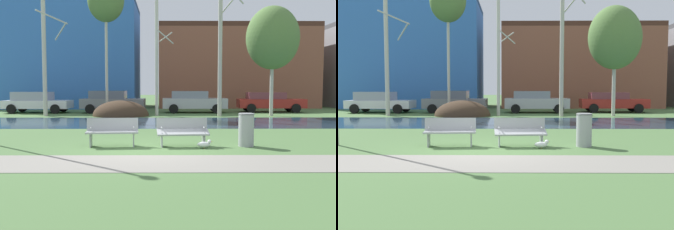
% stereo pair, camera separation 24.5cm
% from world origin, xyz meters
% --- Properties ---
extents(ground_plane, '(120.00, 120.00, 0.00)m').
position_xyz_m(ground_plane, '(0.00, 10.00, 0.00)').
color(ground_plane, '#4C703D').
extents(paved_path_strip, '(60.00, 2.11, 0.01)m').
position_xyz_m(paved_path_strip, '(0.00, -1.91, 0.01)').
color(paved_path_strip, gray).
rests_on(paved_path_strip, ground).
extents(river_band, '(80.00, 6.02, 0.01)m').
position_xyz_m(river_band, '(0.00, 8.71, 0.00)').
color(river_band, '#284256').
rests_on(river_band, ground).
extents(soil_mound, '(3.52, 3.05, 1.95)m').
position_xyz_m(soil_mound, '(-2.22, 13.07, 0.00)').
color(soil_mound, '#423021').
rests_on(soil_mound, ground).
extents(bench_left, '(1.64, 0.68, 0.87)m').
position_xyz_m(bench_left, '(-1.10, 0.78, 0.47)').
color(bench_left, '#9EA0A3').
rests_on(bench_left, ground).
extents(bench_right, '(1.64, 0.68, 0.87)m').
position_xyz_m(bench_right, '(1.08, 0.78, 0.47)').
color(bench_right, '#9EA0A3').
rests_on(bench_right, ground).
extents(trash_bin, '(0.50, 0.50, 1.03)m').
position_xyz_m(trash_bin, '(3.06, 0.75, 0.53)').
color(trash_bin, '#999B9E').
rests_on(trash_bin, ground).
extents(seagull, '(0.47, 0.17, 0.27)m').
position_xyz_m(seagull, '(1.72, 0.32, 0.13)').
color(seagull, white).
rests_on(seagull, ground).
extents(birch_far_left, '(1.65, 2.99, 8.55)m').
position_xyz_m(birch_far_left, '(-6.89, 13.09, 4.35)').
color(birch_far_left, beige).
rests_on(birch_far_left, ground).
extents(birch_left, '(2.35, 2.35, 9.45)m').
position_xyz_m(birch_left, '(-3.24, 14.16, 7.32)').
color(birch_left, '#BCB7A8').
rests_on(birch_left, ground).
extents(birch_center_left, '(1.18, 2.04, 8.01)m').
position_xyz_m(birch_center_left, '(0.05, 13.32, 4.04)').
color(birch_center_left, beige).
rests_on(birch_center_left, ground).
extents(birch_center, '(1.54, 2.28, 9.43)m').
position_xyz_m(birch_center, '(3.95, 12.74, 4.81)').
color(birch_center, '#BCB7A8').
rests_on(birch_center, ground).
extents(birch_center_right, '(3.26, 3.26, 6.80)m').
position_xyz_m(birch_center_right, '(7.21, 13.10, 4.84)').
color(birch_center_right, '#BCB7A8').
rests_on(birch_center_right, ground).
extents(parked_van_nearest_white, '(4.59, 2.22, 1.46)m').
position_xyz_m(parked_van_nearest_white, '(-8.44, 15.96, 0.77)').
color(parked_van_nearest_white, silver).
rests_on(parked_van_nearest_white, ground).
extents(parked_sedan_second_grey, '(4.44, 2.08, 1.54)m').
position_xyz_m(parked_sedan_second_grey, '(-3.16, 15.92, 0.81)').
color(parked_sedan_second_grey, slate).
rests_on(parked_sedan_second_grey, ground).
extents(parked_hatch_third_silver, '(4.50, 2.10, 1.52)m').
position_xyz_m(parked_hatch_third_silver, '(2.54, 15.98, 0.80)').
color(parked_hatch_third_silver, '#B2B5BC').
rests_on(parked_hatch_third_silver, ground).
extents(parked_wagon_fourth_red, '(4.73, 2.10, 1.42)m').
position_xyz_m(parked_wagon_fourth_red, '(8.04, 16.59, 0.76)').
color(parked_wagon_fourth_red, maroon).
rests_on(parked_wagon_fourth_red, ground).
extents(building_blue_store, '(12.44, 7.73, 9.02)m').
position_xyz_m(building_blue_store, '(-8.11, 23.58, 4.51)').
color(building_blue_store, '#3870C6').
rests_on(building_blue_store, ground).
extents(building_brick_low, '(13.52, 7.69, 7.15)m').
position_xyz_m(building_brick_low, '(6.80, 24.61, 3.57)').
color(building_brick_low, brown).
rests_on(building_brick_low, ground).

